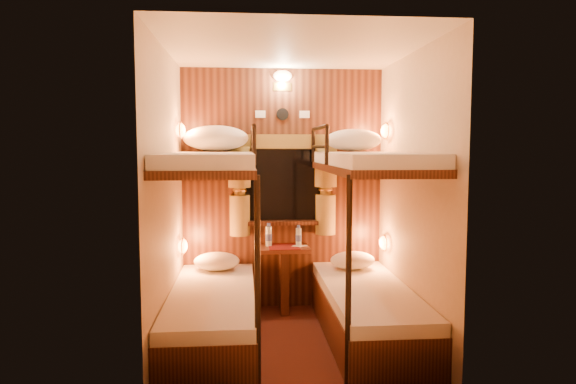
{
  "coord_description": "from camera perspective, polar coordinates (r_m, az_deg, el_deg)",
  "views": [
    {
      "loc": [
        -0.38,
        -4.1,
        1.63
      ],
      "look_at": [
        -0.02,
        0.15,
        1.25
      ],
      "focal_mm": 32.0,
      "sensor_mm": 36.0,
      "label": 1
    }
  ],
  "objects": [
    {
      "name": "wall_back",
      "position": [
        5.18,
        -0.63,
        0.31
      ],
      "size": [
        2.4,
        0.0,
        2.4
      ],
      "primitive_type": "plane",
      "rotation": [
        1.57,
        0.0,
        0.0
      ],
      "color": "#C6B293",
      "rests_on": "floor"
    },
    {
      "name": "sachet_b",
      "position": [
        5.1,
        1.77,
        -5.98
      ],
      "size": [
        0.07,
        0.06,
        0.0
      ],
      "primitive_type": "cube",
      "rotation": [
        0.0,
        0.0,
        0.14
      ],
      "color": "silver",
      "rests_on": "table"
    },
    {
      "name": "wall_right",
      "position": [
        4.35,
        13.67,
        -0.76
      ],
      "size": [
        0.0,
        2.4,
        2.4
      ],
      "primitive_type": "plane",
      "rotation": [
        1.57,
        0.0,
        -1.57
      ],
      "color": "#C6B293",
      "rests_on": "floor"
    },
    {
      "name": "wall_front",
      "position": [
        3.11,
        2.2,
        -2.9
      ],
      "size": [
        2.4,
        0.0,
        2.4
      ],
      "primitive_type": "plane",
      "rotation": [
        -1.57,
        0.0,
        0.0
      ],
      "color": "#C6B293",
      "rests_on": "floor"
    },
    {
      "name": "pillow_upper_left",
      "position": [
        4.94,
        -8.03,
        5.94
      ],
      "size": [
        0.62,
        0.44,
        0.24
      ],
      "primitive_type": "ellipsoid",
      "color": "white",
      "rests_on": "bunk_left"
    },
    {
      "name": "back_panel",
      "position": [
        5.17,
        -0.62,
        0.29
      ],
      "size": [
        2.0,
        0.03,
        2.4
      ],
      "primitive_type": "cube",
      "color": "black",
      "rests_on": "floor"
    },
    {
      "name": "bottle_left",
      "position": [
        5.08,
        -2.16,
        -4.92
      ],
      "size": [
        0.07,
        0.07,
        0.23
      ],
      "rotation": [
        0.0,
        0.0,
        -0.14
      ],
      "color": "#99BFE5",
      "rests_on": "table"
    },
    {
      "name": "bunk_left",
      "position": [
        4.32,
        -8.38,
        -9.37
      ],
      "size": [
        0.72,
        1.9,
        1.82
      ],
      "color": "black",
      "rests_on": "floor"
    },
    {
      "name": "curtains",
      "position": [
        5.1,
        -0.57,
        0.95
      ],
      "size": [
        1.1,
        0.22,
        1.0
      ],
      "color": "olive",
      "rests_on": "back_panel"
    },
    {
      "name": "bunk_right",
      "position": [
        4.43,
        8.82,
        -9.0
      ],
      "size": [
        0.72,
        1.9,
        1.82
      ],
      "color": "black",
      "rests_on": "floor"
    },
    {
      "name": "window",
      "position": [
        5.14,
        -0.6,
        0.05
      ],
      "size": [
        1.0,
        0.12,
        0.79
      ],
      "color": "black",
      "rests_on": "back_panel"
    },
    {
      "name": "reading_lamps",
      "position": [
        4.83,
        -0.33,
        0.43
      ],
      "size": [
        2.0,
        0.2,
        1.25
      ],
      "color": "orange",
      "rests_on": "wall_left"
    },
    {
      "name": "sachet_a",
      "position": [
        5.07,
        0.99,
        -6.05
      ],
      "size": [
        0.11,
        0.1,
        0.01
      ],
      "primitive_type": "cube",
      "rotation": [
        0.0,
        0.0,
        -0.42
      ],
      "color": "silver",
      "rests_on": "table"
    },
    {
      "name": "back_fixtures",
      "position": [
        5.15,
        -0.6,
        11.93
      ],
      "size": [
        0.54,
        0.09,
        0.48
      ],
      "color": "black",
      "rests_on": "back_panel"
    },
    {
      "name": "wall_left",
      "position": [
        4.17,
        -13.39,
        -0.99
      ],
      "size": [
        0.0,
        2.4,
        2.4
      ],
      "primitive_type": "plane",
      "rotation": [
        1.57,
        0.0,
        1.57
      ],
      "color": "#C6B293",
      "rests_on": "floor"
    },
    {
      "name": "table",
      "position": [
        5.11,
        -0.46,
        -8.68
      ],
      "size": [
        0.5,
        0.34,
        0.66
      ],
      "color": "#552613",
      "rests_on": "floor"
    },
    {
      "name": "floor",
      "position": [
        4.43,
        0.42,
        -16.52
      ],
      "size": [
        2.1,
        2.1,
        0.0
      ],
      "primitive_type": "plane",
      "color": "#3A1710",
      "rests_on": "ground"
    },
    {
      "name": "ceiling",
      "position": [
        4.19,
        0.44,
        15.65
      ],
      "size": [
        2.1,
        2.1,
        0.0
      ],
      "primitive_type": "plane",
      "rotation": [
        3.14,
        0.0,
        0.0
      ],
      "color": "silver",
      "rests_on": "wall_back"
    },
    {
      "name": "bottle_right",
      "position": [
        5.09,
        1.18,
        -5.02
      ],
      "size": [
        0.06,
        0.06,
        0.21
      ],
      "rotation": [
        0.0,
        0.0,
        0.33
      ],
      "color": "#99BFE5",
      "rests_on": "table"
    },
    {
      "name": "pillow_lower_right",
      "position": [
        5.01,
        7.18,
        -7.53
      ],
      "size": [
        0.43,
        0.31,
        0.17
      ],
      "primitive_type": "ellipsoid",
      "color": "white",
      "rests_on": "bunk_right"
    },
    {
      "name": "pillow_lower_left",
      "position": [
        4.97,
        -7.92,
        -7.63
      ],
      "size": [
        0.43,
        0.31,
        0.17
      ],
      "primitive_type": "ellipsoid",
      "color": "white",
      "rests_on": "bunk_left"
    },
    {
      "name": "pillow_upper_right",
      "position": [
        4.91,
        7.28,
        5.75
      ],
      "size": [
        0.53,
        0.38,
        0.21
      ],
      "primitive_type": "ellipsoid",
      "color": "white",
      "rests_on": "bunk_right"
    }
  ]
}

